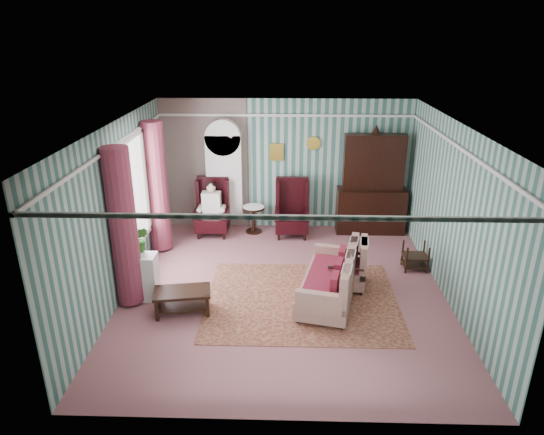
{
  "coord_description": "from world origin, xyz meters",
  "views": [
    {
      "loc": [
        0.01,
        -7.42,
        4.3
      ],
      "look_at": [
        -0.23,
        0.6,
        1.14
      ],
      "focal_mm": 32.0,
      "sensor_mm": 36.0,
      "label": 1
    }
  ],
  "objects_px": {
    "bookcase": "(225,181)",
    "round_side_table": "(254,220)",
    "plant_stand": "(141,277)",
    "coffee_table": "(183,302)",
    "wingback_right": "(292,209)",
    "floral_armchair": "(347,263)",
    "dresser_hutch": "(373,181)",
    "wingback_left": "(212,208)",
    "seated_woman": "(212,209)",
    "sofa": "(328,276)",
    "nest_table": "(415,256)"
  },
  "relations": [
    {
      "from": "nest_table",
      "to": "wingback_right",
      "type": "bearing_deg",
      "value": 146.25
    },
    {
      "from": "wingback_right",
      "to": "floral_armchair",
      "type": "xyz_separation_m",
      "value": [
        0.94,
        -2.25,
        -0.16
      ]
    },
    {
      "from": "dresser_hutch",
      "to": "round_side_table",
      "type": "bearing_deg",
      "value": -177.36
    },
    {
      "from": "plant_stand",
      "to": "coffee_table",
      "type": "distance_m",
      "value": 0.92
    },
    {
      "from": "wingback_right",
      "to": "floral_armchair",
      "type": "bearing_deg",
      "value": -67.37
    },
    {
      "from": "dresser_hutch",
      "to": "coffee_table",
      "type": "bearing_deg",
      "value": -135.53
    },
    {
      "from": "sofa",
      "to": "nest_table",
      "type": "bearing_deg",
      "value": -43.08
    },
    {
      "from": "wingback_right",
      "to": "plant_stand",
      "type": "xyz_separation_m",
      "value": [
        -2.55,
        -2.75,
        -0.22
      ]
    },
    {
      "from": "dresser_hutch",
      "to": "round_side_table",
      "type": "xyz_separation_m",
      "value": [
        -2.6,
        -0.12,
        -0.88
      ]
    },
    {
      "from": "bookcase",
      "to": "wingback_left",
      "type": "distance_m",
      "value": 0.68
    },
    {
      "from": "round_side_table",
      "to": "sofa",
      "type": "height_order",
      "value": "sofa"
    },
    {
      "from": "dresser_hutch",
      "to": "plant_stand",
      "type": "height_order",
      "value": "dresser_hutch"
    },
    {
      "from": "plant_stand",
      "to": "round_side_table",
      "type": "bearing_deg",
      "value": 59.62
    },
    {
      "from": "nest_table",
      "to": "coffee_table",
      "type": "xyz_separation_m",
      "value": [
        -4.09,
        -1.64,
        -0.07
      ]
    },
    {
      "from": "seated_woman",
      "to": "bookcase",
      "type": "bearing_deg",
      "value": 57.34
    },
    {
      "from": "bookcase",
      "to": "floral_armchair",
      "type": "relative_size",
      "value": 2.42
    },
    {
      "from": "bookcase",
      "to": "round_side_table",
      "type": "xyz_separation_m",
      "value": [
        0.65,
        -0.24,
        -0.82
      ]
    },
    {
      "from": "plant_stand",
      "to": "wingback_right",
      "type": "bearing_deg",
      "value": 47.16
    },
    {
      "from": "round_side_table",
      "to": "floral_armchair",
      "type": "height_order",
      "value": "floral_armchair"
    },
    {
      "from": "seated_woman",
      "to": "nest_table",
      "type": "height_order",
      "value": "seated_woman"
    },
    {
      "from": "dresser_hutch",
      "to": "sofa",
      "type": "relative_size",
      "value": 1.29
    },
    {
      "from": "wingback_left",
      "to": "plant_stand",
      "type": "xyz_separation_m",
      "value": [
        -0.8,
        -2.75,
        -0.22
      ]
    },
    {
      "from": "bookcase",
      "to": "round_side_table",
      "type": "bearing_deg",
      "value": -20.27
    },
    {
      "from": "plant_stand",
      "to": "coffee_table",
      "type": "height_order",
      "value": "plant_stand"
    },
    {
      "from": "wingback_right",
      "to": "sofa",
      "type": "distance_m",
      "value": 2.79
    },
    {
      "from": "dresser_hutch",
      "to": "sofa",
      "type": "distance_m",
      "value": 3.29
    },
    {
      "from": "wingback_right",
      "to": "plant_stand",
      "type": "relative_size",
      "value": 1.56
    },
    {
      "from": "plant_stand",
      "to": "seated_woman",
      "type": "bearing_deg",
      "value": 73.78
    },
    {
      "from": "coffee_table",
      "to": "plant_stand",
      "type": "bearing_deg",
      "value": 150.78
    },
    {
      "from": "wingback_left",
      "to": "floral_armchair",
      "type": "bearing_deg",
      "value": -39.93
    },
    {
      "from": "nest_table",
      "to": "dresser_hutch",
      "type": "bearing_deg",
      "value": 107.39
    },
    {
      "from": "wingback_right",
      "to": "sofa",
      "type": "bearing_deg",
      "value": -77.88
    },
    {
      "from": "wingback_right",
      "to": "seated_woman",
      "type": "bearing_deg",
      "value": 180.0
    },
    {
      "from": "seated_woman",
      "to": "floral_armchair",
      "type": "distance_m",
      "value": 3.51
    },
    {
      "from": "wingback_right",
      "to": "seated_woman",
      "type": "distance_m",
      "value": 1.75
    },
    {
      "from": "wingback_right",
      "to": "coffee_table",
      "type": "height_order",
      "value": "wingback_right"
    },
    {
      "from": "dresser_hutch",
      "to": "wingback_right",
      "type": "xyz_separation_m",
      "value": [
        -1.75,
        -0.27,
        -0.55
      ]
    },
    {
      "from": "bookcase",
      "to": "plant_stand",
      "type": "bearing_deg",
      "value": -108.49
    },
    {
      "from": "nest_table",
      "to": "floral_armchair",
      "type": "relative_size",
      "value": 0.58
    },
    {
      "from": "wingback_left",
      "to": "round_side_table",
      "type": "xyz_separation_m",
      "value": [
        0.9,
        0.15,
        -0.33
      ]
    },
    {
      "from": "wingback_left",
      "to": "seated_woman",
      "type": "xyz_separation_m",
      "value": [
        0.0,
        0.0,
        -0.04
      ]
    },
    {
      "from": "seated_woman",
      "to": "coffee_table",
      "type": "xyz_separation_m",
      "value": [
        -0.02,
        -3.19,
        -0.39
      ]
    },
    {
      "from": "wingback_left",
      "to": "sofa",
      "type": "xyz_separation_m",
      "value": [
        2.33,
        -2.72,
        -0.17
      ]
    },
    {
      "from": "seated_woman",
      "to": "round_side_table",
      "type": "xyz_separation_m",
      "value": [
        0.9,
        0.15,
        -0.29
      ]
    },
    {
      "from": "seated_woman",
      "to": "round_side_table",
      "type": "height_order",
      "value": "seated_woman"
    },
    {
      "from": "wingback_right",
      "to": "seated_woman",
      "type": "relative_size",
      "value": 1.06
    },
    {
      "from": "wingback_right",
      "to": "plant_stand",
      "type": "distance_m",
      "value": 3.76
    },
    {
      "from": "bookcase",
      "to": "wingback_right",
      "type": "height_order",
      "value": "bookcase"
    },
    {
      "from": "dresser_hutch",
      "to": "wingback_right",
      "type": "bearing_deg",
      "value": -171.23
    },
    {
      "from": "bookcase",
      "to": "floral_armchair",
      "type": "distance_m",
      "value": 3.65
    }
  ]
}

